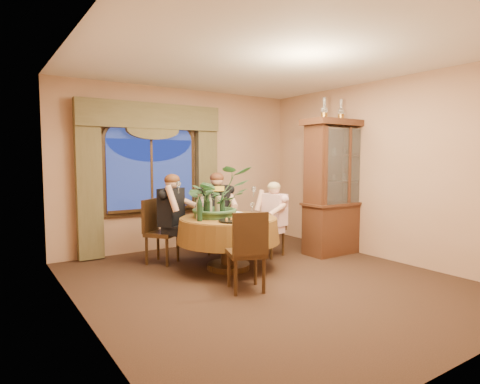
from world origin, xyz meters
TOP-DOWN VIEW (x-y plane):
  - floor at (0.00, 0.00)m, footprint 5.00×5.00m
  - wall_back at (0.00, 2.50)m, footprint 4.50×0.00m
  - wall_right at (2.25, 0.00)m, footprint 0.00×5.00m
  - ceiling at (0.00, 0.00)m, footprint 5.00×5.00m
  - window at (-0.60, 2.43)m, footprint 1.62×0.10m
  - arched_transom at (-0.60, 2.43)m, footprint 1.60×0.06m
  - drapery_left at (-1.63, 2.38)m, footprint 0.38×0.14m
  - drapery_right at (0.43, 2.38)m, footprint 0.38×0.14m
  - swag_valance at (-0.60, 2.35)m, footprint 2.45×0.16m
  - dining_table at (-0.12, 0.76)m, footprint 1.78×1.78m
  - china_cabinet at (1.99, 0.62)m, footprint 1.37×0.54m
  - oil_lamp_left at (1.61, 0.62)m, footprint 0.11×0.11m
  - oil_lamp_center at (1.99, 0.62)m, footprint 0.11×0.11m
  - oil_lamp_right at (2.37, 0.62)m, footprint 0.11×0.11m
  - chair_right at (0.84, 1.06)m, footprint 0.53×0.53m
  - chair_back_right at (0.28, 1.73)m, footprint 0.55×0.55m
  - chair_back at (-0.77, 1.59)m, footprint 0.59×0.59m
  - chair_front_left at (-0.43, -0.14)m, footprint 0.53×0.53m
  - person_pink at (0.87, 0.95)m, footprint 0.47×0.50m
  - person_back at (-0.67, 1.48)m, footprint 0.66×0.65m
  - person_scarf at (0.24, 1.69)m, footprint 0.61×0.59m
  - stoneware_vase at (-0.19, 0.88)m, footprint 0.16×0.16m
  - centerpiece_plant at (-0.23, 0.89)m, footprint 0.95×1.06m
  - olive_bowl at (-0.08, 0.72)m, footprint 0.15×0.15m
  - cheese_platter at (-0.28, 0.38)m, footprint 0.37×0.37m
  - wine_bottle_0 at (-0.45, 0.76)m, footprint 0.07×0.07m
  - wine_bottle_1 at (-0.28, 0.65)m, footprint 0.07×0.07m
  - wine_bottle_2 at (-0.37, 0.84)m, footprint 0.07×0.07m
  - wine_bottle_3 at (-0.54, 0.85)m, footprint 0.07×0.07m
  - wine_bottle_4 at (-0.62, 0.68)m, footprint 0.07×0.07m
  - wine_bottle_5 at (-0.39, 0.91)m, footprint 0.07×0.07m
  - tasting_paper_0 at (0.12, 0.57)m, footprint 0.29×0.35m
  - tasting_paper_1 at (0.22, 1.05)m, footprint 0.21×0.30m
  - wine_glass_person_pink at (0.36, 0.85)m, footprint 0.07×0.07m
  - wine_glass_person_back at (-0.41, 1.15)m, footprint 0.07×0.07m
  - wine_glass_person_scarf at (0.06, 1.21)m, footprint 0.07×0.07m

SIDE VIEW (x-z plane):
  - floor at x=0.00m, z-range 0.00..0.00m
  - dining_table at x=-0.12m, z-range 0.00..0.75m
  - chair_right at x=0.84m, z-range 0.00..0.96m
  - chair_back_right at x=0.28m, z-range 0.00..0.96m
  - chair_back at x=-0.77m, z-range 0.00..0.96m
  - chair_front_left at x=-0.43m, z-range 0.00..0.96m
  - person_pink at x=0.87m, z-range 0.00..1.22m
  - person_scarf at x=0.24m, z-range 0.00..1.36m
  - person_back at x=-0.67m, z-range 0.00..1.36m
  - tasting_paper_0 at x=0.12m, z-range 0.75..0.76m
  - tasting_paper_1 at x=0.22m, z-range 0.75..0.76m
  - cheese_platter at x=-0.28m, z-range 0.75..0.77m
  - olive_bowl at x=-0.08m, z-range 0.75..0.80m
  - wine_glass_person_pink at x=0.36m, z-range 0.75..0.93m
  - wine_glass_person_back at x=-0.41m, z-range 0.75..0.93m
  - wine_glass_person_scarf at x=0.06m, z-range 0.75..0.93m
  - stoneware_vase at x=-0.19m, z-range 0.75..1.05m
  - wine_bottle_0 at x=-0.45m, z-range 0.75..1.08m
  - wine_bottle_1 at x=-0.28m, z-range 0.75..1.08m
  - wine_bottle_2 at x=-0.37m, z-range 0.75..1.08m
  - wine_bottle_3 at x=-0.54m, z-range 0.75..1.08m
  - wine_bottle_4 at x=-0.62m, z-range 0.75..1.08m
  - wine_bottle_5 at x=-0.39m, z-range 0.75..1.08m
  - china_cabinet at x=1.99m, z-range 0.00..2.21m
  - drapery_left at x=-1.63m, z-range 0.02..2.34m
  - drapery_right at x=0.43m, z-range 0.02..2.34m
  - window at x=-0.60m, z-range 0.64..1.96m
  - centerpiece_plant at x=-0.23m, z-range 0.95..1.78m
  - wall_back at x=0.00m, z-range -0.85..3.65m
  - wall_right at x=2.25m, z-range -1.10..3.90m
  - arched_transom at x=-0.60m, z-range 1.86..2.30m
  - swag_valance at x=-0.60m, z-range 2.07..2.49m
  - oil_lamp_left at x=1.61m, z-range 2.21..2.55m
  - oil_lamp_center at x=1.99m, z-range 2.21..2.55m
  - oil_lamp_right at x=2.37m, z-range 2.21..2.55m
  - ceiling at x=0.00m, z-range 2.80..2.80m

